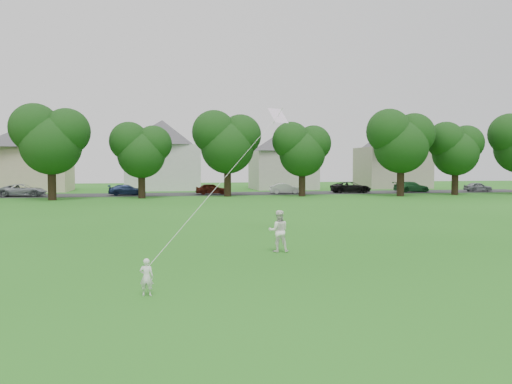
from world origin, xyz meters
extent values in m
plane|color=#206316|center=(0.00, 0.00, 0.00)|extent=(160.00, 160.00, 0.00)
cube|color=#2D2D30|center=(0.00, 42.00, 0.01)|extent=(90.00, 7.00, 0.01)
imported|color=white|center=(-0.99, -1.40, 0.46)|extent=(0.37, 0.28, 0.92)
imported|color=white|center=(3.61, 3.98, 0.76)|extent=(0.82, 0.68, 1.52)
plane|color=silver|center=(4.73, 8.69, 5.42)|extent=(1.11, 0.94, 0.70)
cylinder|color=white|center=(1.87, 3.64, 3.04)|extent=(0.01, 0.01, 12.53)
cylinder|color=black|center=(-10.14, 34.67, 1.70)|extent=(0.73, 0.73, 3.41)
cylinder|color=black|center=(-2.18, 35.83, 1.43)|extent=(0.68, 0.68, 2.86)
cylinder|color=black|center=(6.38, 37.15, 1.71)|extent=(0.73, 0.73, 3.41)
cylinder|color=black|center=(14.00, 36.06, 1.49)|extent=(0.69, 0.69, 2.97)
cylinder|color=black|center=(23.99, 34.07, 1.74)|extent=(0.74, 0.74, 3.48)
cylinder|color=black|center=(30.85, 35.02, 1.53)|extent=(0.70, 0.70, 3.05)
imported|color=gray|center=(-14.18, 41.00, 0.64)|extent=(4.55, 2.13, 1.26)
imported|color=#162446|center=(-3.86, 41.00, 0.58)|extent=(4.00, 1.80, 1.14)
imported|color=#561C11|center=(5.16, 41.00, 0.61)|extent=(3.54, 1.44, 1.20)
imported|color=silver|center=(13.51, 41.00, 0.59)|extent=(3.64, 1.67, 1.16)
imported|color=black|center=(21.37, 41.00, 0.66)|extent=(4.78, 2.44, 1.29)
imported|color=#1C5427|center=(29.02, 41.00, 0.64)|extent=(4.44, 2.08, 1.25)
imported|color=gray|center=(37.88, 41.00, 0.57)|extent=(3.38, 1.53, 1.13)
cube|color=beige|center=(-16.00, 52.00, 2.68)|extent=(9.28, 7.36, 5.36)
pyramid|color=#48464B|center=(-16.00, 52.00, 8.30)|extent=(13.38, 13.38, 2.95)
cube|color=silver|center=(0.00, 52.00, 2.91)|extent=(9.34, 6.37, 5.82)
pyramid|color=#48464B|center=(0.00, 52.00, 9.02)|extent=(13.47, 13.47, 3.20)
cube|color=beige|center=(16.00, 52.00, 2.54)|extent=(8.11, 7.48, 5.08)
pyramid|color=#48464B|center=(16.00, 52.00, 7.87)|extent=(11.69, 11.69, 2.79)
cube|color=#ACA18F|center=(32.00, 52.00, 2.86)|extent=(9.17, 6.62, 5.71)
pyramid|color=#48464B|center=(32.00, 52.00, 8.86)|extent=(13.23, 13.23, 3.14)
camera|label=1|loc=(-0.71, -13.54, 3.13)|focal=35.00mm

